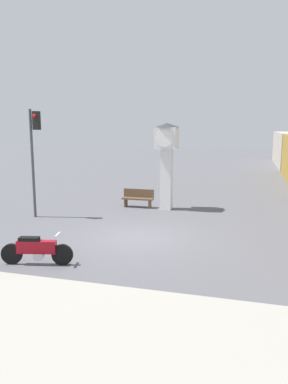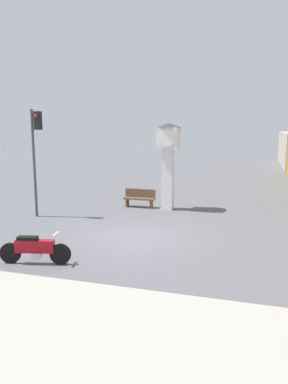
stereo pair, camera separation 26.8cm
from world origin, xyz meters
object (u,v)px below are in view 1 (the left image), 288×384
Objects in this scene: motorcycle at (37,250)px; clock_tower at (167,152)px; traffic_light at (34,145)px; bench at (138,198)px.

clock_tower is (2.14, 8.47, 2.37)m from motorcycle.
clock_tower is 0.88× the size of traffic_light.
motorcycle reaches higher than bench.
clock_tower is at bearing 31.14° from traffic_light.
motorcycle is 9.05m from clock_tower.
clock_tower reaches higher than bench.
motorcycle is 0.44× the size of traffic_light.
clock_tower reaches higher than motorcycle.
clock_tower is 2.77m from bench.
bench is (-1.48, 0.05, -2.34)m from clock_tower.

